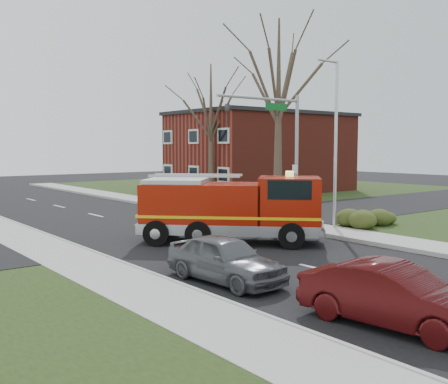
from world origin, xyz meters
TOP-DOWN VIEW (x-y plane):
  - ground at (0.00, 0.00)m, footprint 120.00×120.00m
  - sidewalk_right at (6.20, 0.00)m, footprint 2.40×80.00m
  - sidewalk_left at (-6.20, 0.00)m, footprint 2.40×80.00m
  - cross_street_right at (22.40, 4.00)m, footprint 30.00×8.00m
  - brick_building at (19.00, 18.00)m, footprint 15.40×10.40m
  - health_center_sign at (10.50, 12.50)m, footprint 0.12×2.00m
  - hedge_corner at (9.00, -1.00)m, footprint 2.80×2.00m
  - bare_tree_near at (9.50, 6.00)m, footprint 6.00×6.00m
  - bare_tree_far at (11.00, 15.00)m, footprint 5.25×5.25m
  - traffic_signal_mast at (5.21, 1.50)m, footprint 5.29×0.18m
  - streetlight_pole at (7.14, -0.50)m, footprint 1.48×0.16m
  - fire_engine at (0.89, -0.16)m, footprint 7.28×7.27m
  - parked_car_maroon at (-3.54, -5.23)m, footprint 1.98×4.36m
  - parked_car_gray at (-3.00, -10.81)m, footprint 2.13×4.60m

SIDE VIEW (x-z plane):
  - ground at x=0.00m, z-range 0.00..0.00m
  - sidewalk_right at x=6.20m, z-range 0.00..0.15m
  - sidewalk_left at x=-6.20m, z-range 0.00..0.15m
  - cross_street_right at x=22.40m, z-range 0.00..0.15m
  - hedge_corner at x=9.00m, z-range 0.13..1.03m
  - parked_car_maroon at x=-3.54m, z-range 0.00..1.45m
  - parked_car_gray at x=-3.00m, z-range 0.00..1.46m
  - health_center_sign at x=10.50m, z-range 0.18..1.58m
  - fire_engine at x=0.89m, z-range -0.15..2.95m
  - brick_building at x=19.00m, z-range 0.03..7.28m
  - streetlight_pole at x=7.14m, z-range 0.35..8.75m
  - traffic_signal_mast at x=5.21m, z-range 1.31..8.11m
  - bare_tree_far at x=11.00m, z-range 1.24..11.74m
  - bare_tree_near at x=9.50m, z-range 1.41..13.41m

